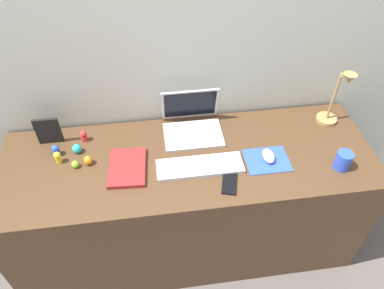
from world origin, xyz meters
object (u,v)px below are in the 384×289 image
at_px(laptop, 192,121).
at_px(picture_frame, 48,131).
at_px(toy_figurine_cyan, 77,149).
at_px(toy_figurine_lime, 75,164).
at_px(coffee_mug, 343,160).
at_px(toy_figurine_orange, 88,160).
at_px(mouse, 269,156).
at_px(toy_figurine_red, 84,136).
at_px(toy_figurine_yellow, 58,157).
at_px(notebook_pad, 127,167).
at_px(desk_lamp, 336,100).
at_px(cell_phone, 229,183).
at_px(keyboard, 200,167).
at_px(toy_figurine_blue, 56,150).

bearing_deg(laptop, picture_frame, -179.92).
bearing_deg(toy_figurine_cyan, toy_figurine_lime, -90.08).
relative_size(coffee_mug, toy_figurine_orange, 2.01).
relative_size(mouse, toy_figurine_orange, 2.09).
bearing_deg(coffee_mug, toy_figurine_red, 163.70).
bearing_deg(toy_figurine_yellow, notebook_pad, -15.55).
bearing_deg(toy_figurine_orange, toy_figurine_red, 100.53).
bearing_deg(desk_lamp, toy_figurine_lime, -174.14).
bearing_deg(desk_lamp, cell_phone, -151.36).
distance_m(coffee_mug, toy_figurine_orange, 1.20).
bearing_deg(toy_figurine_orange, laptop, 19.00).
bearing_deg(cell_phone, mouse, 45.59).
relative_size(laptop, picture_frame, 2.00).
relative_size(picture_frame, toy_figurine_orange, 3.27).
xyz_separation_m(cell_phone, toy_figurine_yellow, (-0.78, 0.25, 0.03)).
bearing_deg(coffee_mug, keyboard, 172.61).
bearing_deg(toy_figurine_orange, toy_figurine_yellow, 167.70).
bearing_deg(toy_figurine_orange, cell_phone, -18.55).
distance_m(notebook_pad, toy_figurine_lime, 0.25).
bearing_deg(keyboard, desk_lamp, 16.82).
xyz_separation_m(cell_phone, toy_figurine_lime, (-0.70, 0.20, 0.01)).
distance_m(desk_lamp, toy_figurine_lime, 1.33).
bearing_deg(laptop, toy_figurine_blue, -172.02).
relative_size(picture_frame, toy_figurine_lime, 4.00).
bearing_deg(notebook_pad, toy_figurine_yellow, 168.11).
height_order(picture_frame, coffee_mug, picture_frame).
bearing_deg(toy_figurine_cyan, picture_frame, 145.81).
height_order(laptop, picture_frame, laptop).
height_order(notebook_pad, toy_figurine_cyan, toy_figurine_cyan).
xyz_separation_m(cell_phone, notebook_pad, (-0.46, 0.16, 0.01)).
relative_size(keyboard, cell_phone, 3.20).
bearing_deg(toy_figurine_blue, notebook_pad, -22.84).
height_order(notebook_pad, toy_figurine_red, toy_figurine_red).
distance_m(mouse, notebook_pad, 0.68).
bearing_deg(notebook_pad, picture_frame, 151.45).
bearing_deg(toy_figurine_cyan, keyboard, -17.80).
relative_size(toy_figurine_cyan, toy_figurine_lime, 1.29).
distance_m(laptop, toy_figurine_yellow, 0.68).
xyz_separation_m(laptop, toy_figurine_red, (-0.55, -0.01, -0.02)).
bearing_deg(toy_figurine_cyan, toy_figurine_orange, -55.55).
bearing_deg(picture_frame, toy_figurine_red, -3.19).
xyz_separation_m(desk_lamp, toy_figurine_lime, (-1.32, -0.14, -0.14)).
bearing_deg(toy_figurine_blue, keyboard, -15.17).
height_order(keyboard, picture_frame, picture_frame).
distance_m(laptop, picture_frame, 0.72).
distance_m(desk_lamp, toy_figurine_cyan, 1.32).
distance_m(desk_lamp, toy_figurine_yellow, 1.41).
bearing_deg(toy_figurine_blue, toy_figurine_lime, -44.73).
xyz_separation_m(toy_figurine_orange, toy_figurine_red, (-0.03, 0.17, 0.01)).
bearing_deg(toy_figurine_red, laptop, 1.05).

